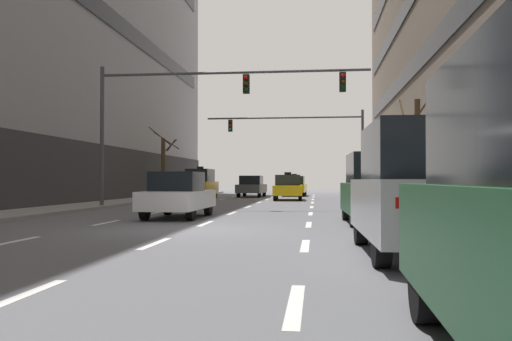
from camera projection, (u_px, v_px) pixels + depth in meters
The scene contains 40 objects.
ground_plane at pixel (190, 230), 13.84m from camera, with size 120.00×120.00×0.00m, color slate.
sidewalk_right at pixel (489, 230), 13.02m from camera, with size 2.67×80.00×0.14m, color gray.
lane_stripe_l1_s3 at pixel (14, 242), 11.20m from camera, with size 0.16×2.00×0.01m, color silver.
lane_stripe_l1_s4 at pixel (107, 223), 16.17m from camera, with size 0.16×2.00×0.01m, color silver.
lane_stripe_l1_s5 at pixel (156, 213), 21.13m from camera, with size 0.16×2.00×0.01m, color silver.
lane_stripe_l1_s6 at pixel (186, 206), 26.10m from camera, with size 0.16×2.00×0.01m, color silver.
lane_stripe_l1_s7 at pixel (207, 202), 31.07m from camera, with size 0.16×2.00×0.01m, color silver.
lane_stripe_l1_s8 at pixel (222, 199), 36.04m from camera, with size 0.16×2.00×0.01m, color silver.
lane_stripe_l1_s9 at pixel (234, 197), 41.01m from camera, with size 0.16×2.00×0.01m, color silver.
lane_stripe_l1_s10 at pixel (243, 195), 45.98m from camera, with size 0.16×2.00×0.01m, color silver.
lane_stripe_l2_s2 at pixel (19, 297), 5.89m from camera, with size 0.16×2.00×0.01m, color silver.
lane_stripe_l2_s3 at pixel (155, 244), 10.86m from camera, with size 0.16×2.00×0.01m, color silver.
lane_stripe_l2_s4 at pixel (205, 224), 15.83m from camera, with size 0.16×2.00×0.01m, color silver.
lane_stripe_l2_s5 at pixel (232, 213), 20.80m from camera, with size 0.16×2.00×0.01m, color silver.
lane_stripe_l2_s6 at pixel (248, 207), 25.77m from camera, with size 0.16×2.00×0.01m, color silver.
lane_stripe_l2_s7 at pixel (259, 202), 30.74m from camera, with size 0.16×2.00×0.01m, color silver.
lane_stripe_l2_s8 at pixel (267, 199), 35.70m from camera, with size 0.16×2.00×0.01m, color silver.
lane_stripe_l2_s9 at pixel (273, 197), 40.67m from camera, with size 0.16×2.00×0.01m, color silver.
lane_stripe_l2_s10 at pixel (278, 195), 45.64m from camera, with size 0.16×2.00×0.01m, color silver.
lane_stripe_l3_s2 at pixel (295, 304), 5.56m from camera, with size 0.16×2.00×0.01m, color silver.
lane_stripe_l3_s3 at pixel (305, 246), 10.53m from camera, with size 0.16×2.00×0.01m, color silver.
lane_stripe_l3_s4 at pixel (309, 224), 15.49m from camera, with size 0.16×2.00×0.01m, color silver.
lane_stripe_l3_s5 at pixel (311, 214), 20.46m from camera, with size 0.16×2.00×0.01m, color silver.
lane_stripe_l3_s6 at pixel (312, 207), 25.43m from camera, with size 0.16×2.00×0.01m, color silver.
lane_stripe_l3_s7 at pixel (312, 203), 30.40m from camera, with size 0.16×2.00×0.01m, color silver.
lane_stripe_l3_s8 at pixel (313, 199), 35.37m from camera, with size 0.16×2.00×0.01m, color silver.
lane_stripe_l3_s9 at pixel (313, 197), 40.34m from camera, with size 0.16×2.00×0.01m, color silver.
lane_stripe_l3_s10 at pixel (314, 195), 45.30m from camera, with size 0.16×2.00×0.01m, color silver.
taxi_driving_0 at pixel (294, 186), 42.95m from camera, with size 1.92×4.31×1.77m.
car_driving_1 at pixel (252, 186), 40.82m from camera, with size 1.95×4.35×1.61m.
taxi_driving_2 at pixel (288, 188), 34.40m from camera, with size 1.95×4.34×1.78m.
car_driving_3 at pixel (178, 195), 18.30m from camera, with size 1.80×4.19×1.56m.
taxi_driving_4 at pixel (200, 184), 36.68m from camera, with size 1.81×4.21×2.20m.
car_parked_1 at pixel (419, 190), 9.23m from camera, with size 2.04×4.68×2.25m.
car_parked_2 at pixel (376, 189), 15.85m from camera, with size 1.91×4.32×2.07m.
traffic_signal_0 at pixel (197, 101), 24.02m from camera, with size 12.13×0.35×6.31m.
traffic_signal_1 at pixel (311, 135), 37.75m from camera, with size 11.02×0.35×6.02m.
street_tree_0 at pixel (418, 147), 20.76m from camera, with size 1.95×1.73×5.35m.
street_tree_1 at pixel (163, 165), 36.61m from camera, with size 1.99×2.13×4.71m.
pedestrian_0 at pixel (388, 183), 27.16m from camera, with size 0.45×0.36×1.73m.
Camera 1 is at (3.24, -13.59, 1.29)m, focal length 37.82 mm.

